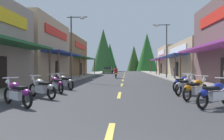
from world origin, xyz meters
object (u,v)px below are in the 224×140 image
object	(u,v)px
motorcycle_parked_right_3	(182,83)
parked_car_curbside	(108,70)
motorcycle_parked_right_1	(196,88)
motorcycle_parked_left_1	(42,87)
motorcycle_parked_left_2	(57,84)
motorcycle_parked_left_3	(65,82)
motorcycle_parked_right_2	(185,85)
motorcycle_parked_right_0	(215,93)
pedestrian_by_shop	(175,71)
streetlamp_left	(74,39)
rider_cruising_lead	(116,73)
streetlamp_right	(164,44)
motorcycle_parked_left_0	(17,93)

from	to	relation	value
motorcycle_parked_right_3	parked_car_curbside	world-z (taller)	parked_car_curbside
motorcycle_parked_right_1	motorcycle_parked_left_1	size ratio (longest dim) A/B	0.88
motorcycle_parked_left_2	motorcycle_parked_left_3	distance (m)	1.71
motorcycle_parked_right_2	motorcycle_parked_left_1	world-z (taller)	same
motorcycle_parked_right_0	motorcycle_parked_right_2	bearing A→B (deg)	54.60
pedestrian_by_shop	motorcycle_parked_left_1	bearing A→B (deg)	-79.59
streetlamp_left	motorcycle_parked_left_1	size ratio (longest dim) A/B	3.60
motorcycle_parked_right_1	pedestrian_by_shop	distance (m)	16.60
motorcycle_parked_right_2	motorcycle_parked_left_3	distance (m)	7.25
streetlamp_left	rider_cruising_lead	bearing A→B (deg)	54.77
streetlamp_right	rider_cruising_lead	size ratio (longest dim) A/B	3.08
streetlamp_right	rider_cruising_lead	bearing A→B (deg)	172.59
motorcycle_parked_right_2	motorcycle_parked_left_0	world-z (taller)	same
motorcycle_parked_left_1	motorcycle_parked_right_2	bearing A→B (deg)	-131.38
motorcycle_parked_right_0	pedestrian_by_shop	world-z (taller)	pedestrian_by_shop
motorcycle_parked_left_3	parked_car_curbside	bearing A→B (deg)	-46.26
motorcycle_parked_right_0	pedestrian_by_shop	size ratio (longest dim) A/B	1.11
rider_cruising_lead	motorcycle_parked_right_3	bearing A→B (deg)	-165.68
streetlamp_right	motorcycle_parked_left_0	xyz separation A→B (m)	(-8.55, -17.91, -3.76)
motorcycle_parked_left_0	pedestrian_by_shop	world-z (taller)	pedestrian_by_shop
motorcycle_parked_right_0	streetlamp_left	bearing A→B (deg)	86.13
motorcycle_parked_right_1	motorcycle_parked_left_1	distance (m)	6.91
streetlamp_left	motorcycle_parked_left_1	world-z (taller)	streetlamp_left
motorcycle_parked_left_1	motorcycle_parked_left_3	distance (m)	3.67
motorcycle_parked_right_3	motorcycle_parked_left_1	distance (m)	7.86
motorcycle_parked_right_3	rider_cruising_lead	size ratio (longest dim) A/B	0.77
streetlamp_right	motorcycle_parked_right_3	world-z (taller)	streetlamp_right
motorcycle_parked_left_2	pedestrian_by_shop	xyz separation A→B (m)	(9.79, 14.44, 0.42)
streetlamp_right	motorcycle_parked_left_2	size ratio (longest dim) A/B	3.74
motorcycle_parked_right_1	motorcycle_parked_right_3	xyz separation A→B (m)	(0.26, 3.17, 0.00)
motorcycle_parked_right_0	motorcycle_parked_right_1	xyz separation A→B (m)	(-0.11, 1.68, 0.00)
streetlamp_right	parked_car_curbside	distance (m)	20.83
motorcycle_parked_right_0	motorcycle_parked_right_3	xyz separation A→B (m)	(0.16, 4.85, 0.00)
motorcycle_parked_right_1	motorcycle_parked_right_0	bearing A→B (deg)	-130.79
motorcycle_parked_right_1	pedestrian_by_shop	size ratio (longest dim) A/B	1.01
motorcycle_parked_right_2	pedestrian_by_shop	world-z (taller)	pedestrian_by_shop
motorcycle_parked_left_3	rider_cruising_lead	distance (m)	13.36
motorcycle_parked_right_0	parked_car_curbside	distance (m)	36.98
motorcycle_parked_right_3	motorcycle_parked_left_1	xyz separation A→B (m)	(-7.17, -3.23, 0.00)
motorcycle_parked_right_0	motorcycle_parked_left_3	size ratio (longest dim) A/B	1.09
streetlamp_right	motorcycle_parked_right_2	size ratio (longest dim) A/B	3.94
motorcycle_parked_left_0	parked_car_curbside	bearing A→B (deg)	-54.26
rider_cruising_lead	pedestrian_by_shop	world-z (taller)	pedestrian_by_shop
motorcycle_parked_right_3	streetlamp_right	bearing A→B (deg)	36.75
motorcycle_parked_right_0	motorcycle_parked_left_1	size ratio (longest dim) A/B	0.97
streetlamp_left	streetlamp_right	world-z (taller)	streetlamp_right
pedestrian_by_shop	motorcycle_parked_right_3	bearing A→B (deg)	-60.01
streetlamp_left	motorcycle_parked_right_0	bearing A→B (deg)	-56.74
motorcycle_parked_right_2	motorcycle_parked_right_3	bearing A→B (deg)	31.65
streetlamp_left	motorcycle_parked_left_1	distance (m)	11.89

